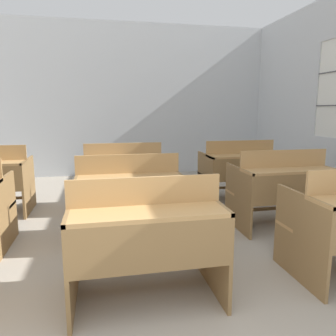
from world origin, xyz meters
The scene contains 7 objects.
wall_back centered at (0.00, 6.31, 1.58)m, with size 6.97×0.06×3.16m.
bench_front_center centered at (0.14, 1.42, 0.48)m, with size 1.08×0.73×0.93m.
bench_second_center centered at (0.12, 2.61, 0.48)m, with size 1.08×0.73×0.93m.
bench_second_right centered at (1.92, 2.62, 0.48)m, with size 1.08×0.73×0.93m.
bench_third_center centered at (0.15, 3.80, 0.48)m, with size 1.08×0.73×0.93m.
bench_third_right centered at (1.91, 3.82, 0.48)m, with size 1.08×0.73×0.93m.
wastepaper_bin centered at (3.10, 4.63, 0.18)m, with size 0.23×0.23×0.37m.
Camera 1 is at (-0.16, -0.80, 1.40)m, focal length 35.00 mm.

